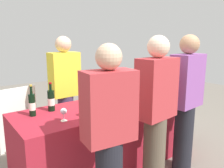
% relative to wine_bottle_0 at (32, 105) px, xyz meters
% --- Properties ---
extents(ground_plane, '(12.00, 12.00, 0.00)m').
position_rel_wine_bottle_0_xyz_m(ground_plane, '(0.93, -0.15, -0.92)').
color(ground_plane, slate).
extents(tasting_table, '(2.36, 0.80, 0.80)m').
position_rel_wine_bottle_0_xyz_m(tasting_table, '(0.93, -0.15, -0.52)').
color(tasting_table, maroon).
rests_on(tasting_table, ground_plane).
extents(wine_bottle_0, '(0.07, 0.07, 0.33)m').
position_rel_wine_bottle_0_xyz_m(wine_bottle_0, '(0.00, 0.00, 0.00)').
color(wine_bottle_0, black).
rests_on(wine_bottle_0, tasting_table).
extents(wine_bottle_1, '(0.08, 0.08, 0.32)m').
position_rel_wine_bottle_0_xyz_m(wine_bottle_1, '(0.22, 0.04, -0.00)').
color(wine_bottle_1, black).
rests_on(wine_bottle_1, tasting_table).
extents(wine_bottle_2, '(0.07, 0.07, 0.33)m').
position_rel_wine_bottle_0_xyz_m(wine_bottle_2, '(0.82, -0.08, -0.00)').
color(wine_bottle_2, black).
rests_on(wine_bottle_2, tasting_table).
extents(wine_bottle_3, '(0.08, 0.08, 0.30)m').
position_rel_wine_bottle_0_xyz_m(wine_bottle_3, '(1.06, -0.04, -0.01)').
color(wine_bottle_3, black).
rests_on(wine_bottle_3, tasting_table).
extents(wine_bottle_4, '(0.08, 0.08, 0.32)m').
position_rel_wine_bottle_0_xyz_m(wine_bottle_4, '(1.55, 0.04, -0.00)').
color(wine_bottle_4, black).
rests_on(wine_bottle_4, tasting_table).
extents(wine_glass_0, '(0.06, 0.06, 0.13)m').
position_rel_wine_bottle_0_xyz_m(wine_glass_0, '(0.20, -0.34, -0.03)').
color(wine_glass_0, silver).
rests_on(wine_glass_0, tasting_table).
extents(wine_glass_1, '(0.07, 0.07, 0.14)m').
position_rel_wine_bottle_0_xyz_m(wine_glass_1, '(0.43, -0.35, -0.02)').
color(wine_glass_1, silver).
rests_on(wine_glass_1, tasting_table).
extents(wine_glass_2, '(0.07, 0.07, 0.14)m').
position_rel_wine_bottle_0_xyz_m(wine_glass_2, '(1.02, -0.23, -0.02)').
color(wine_glass_2, silver).
rests_on(wine_glass_2, tasting_table).
extents(wine_glass_3, '(0.07, 0.07, 0.13)m').
position_rel_wine_bottle_0_xyz_m(wine_glass_3, '(1.09, -0.21, -0.03)').
color(wine_glass_3, silver).
rests_on(wine_glass_3, tasting_table).
extents(wine_glass_4, '(0.07, 0.07, 0.14)m').
position_rel_wine_bottle_0_xyz_m(wine_glass_4, '(1.49, -0.21, -0.02)').
color(wine_glass_4, silver).
rests_on(wine_glass_4, tasting_table).
extents(ice_bucket, '(0.22, 0.22, 0.19)m').
position_rel_wine_bottle_0_xyz_m(ice_bucket, '(1.82, -0.18, -0.03)').
color(ice_bucket, silver).
rests_on(ice_bucket, tasting_table).
extents(server_pouring, '(0.41, 0.23, 1.62)m').
position_rel_wine_bottle_0_xyz_m(server_pouring, '(0.63, 0.55, -0.04)').
color(server_pouring, '#3F3351').
rests_on(server_pouring, ground_plane).
extents(guest_0, '(0.45, 0.29, 1.56)m').
position_rel_wine_bottle_0_xyz_m(guest_0, '(0.33, -0.91, -0.08)').
color(guest_0, black).
rests_on(guest_0, ground_plane).
extents(guest_1, '(0.44, 0.27, 1.63)m').
position_rel_wine_bottle_0_xyz_m(guest_1, '(0.98, -0.82, -0.04)').
color(guest_1, brown).
rests_on(guest_1, ground_plane).
extents(guest_2, '(0.43, 0.26, 1.64)m').
position_rel_wine_bottle_0_xyz_m(guest_2, '(1.54, -0.78, -0.03)').
color(guest_2, black).
rests_on(guest_2, ground_plane).
extents(menu_board, '(0.58, 0.14, 0.91)m').
position_rel_wine_bottle_0_xyz_m(menu_board, '(0.09, 1.00, -0.46)').
color(menu_board, white).
rests_on(menu_board, ground_plane).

